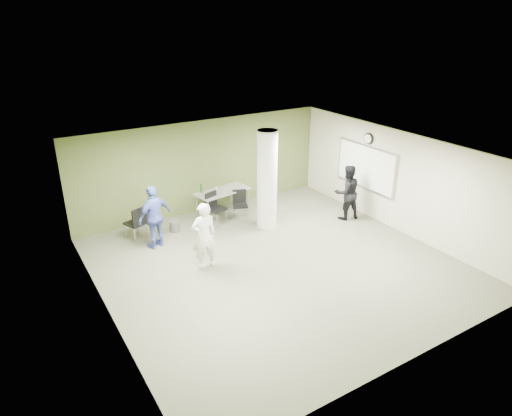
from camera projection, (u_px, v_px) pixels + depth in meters
floor at (276, 265)px, 11.13m from camera, size 8.00×8.00×0.00m
ceiling at (279, 154)px, 10.03m from camera, size 8.00×8.00×0.00m
wall_back at (203, 167)px, 13.71m from camera, size 8.00×2.80×0.02m
wall_left at (103, 256)px, 8.66m from camera, size 0.02×8.00×2.80m
wall_right_cream at (398, 182)px, 12.50m from camera, size 0.02×8.00×2.80m
column at (267, 180)px, 12.62m from camera, size 0.56×0.56×2.80m
whiteboard at (366, 167)px, 13.36m from camera, size 0.05×2.30×1.30m
wall_clock at (368, 139)px, 13.03m from camera, size 0.06×0.32×0.32m
folding_table at (222, 192)px, 13.60m from camera, size 1.74×0.97×1.03m
wastebasket at (175, 226)px, 12.77m from camera, size 0.26×0.26×0.30m
chair_back_left at (137, 221)px, 12.26m from camera, size 0.55×0.55×0.87m
chair_back_right at (137, 221)px, 12.14m from camera, size 0.61×0.61×0.96m
chair_table_left at (214, 206)px, 13.11m from camera, size 0.60×0.60×0.94m
chair_table_right at (240, 202)px, 13.52m from camera, size 0.55×0.55×0.85m
woman_white at (204, 236)px, 10.72m from camera, size 0.64×0.44×1.66m
man_black at (347, 192)px, 13.33m from camera, size 0.92×0.78×1.65m
man_blue at (155, 217)px, 11.67m from camera, size 1.08×0.71×1.70m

